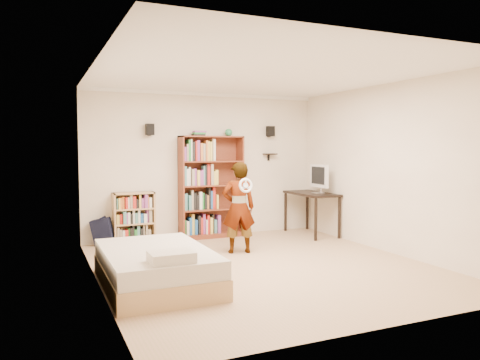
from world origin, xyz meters
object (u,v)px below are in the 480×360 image
object	(u,v)px
computer_desk	(311,214)
daybed	(156,262)
tall_bookshelf	(211,187)
person	(239,208)
low_bookshelf	(134,218)

from	to	relation	value
computer_desk	daybed	size ratio (longest dim) A/B	0.63
tall_bookshelf	computer_desk	world-z (taller)	tall_bookshelf
person	low_bookshelf	bearing A→B (deg)	-33.74
tall_bookshelf	person	distance (m)	1.42
daybed	person	xyz separation A→B (m)	(1.63, 1.22, 0.45)
person	computer_desk	bearing A→B (deg)	-142.87
low_bookshelf	daybed	size ratio (longest dim) A/B	0.47
person	tall_bookshelf	bearing A→B (deg)	-79.70
daybed	tall_bookshelf	bearing A→B (deg)	57.24
tall_bookshelf	daybed	bearing A→B (deg)	-122.76
low_bookshelf	computer_desk	world-z (taller)	low_bookshelf
tall_bookshelf	computer_desk	xyz separation A→B (m)	(1.86, -0.53, -0.54)
low_bookshelf	computer_desk	size ratio (longest dim) A/B	0.75
tall_bookshelf	computer_desk	size ratio (longest dim) A/B	1.58
computer_desk	tall_bookshelf	bearing A→B (deg)	164.12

